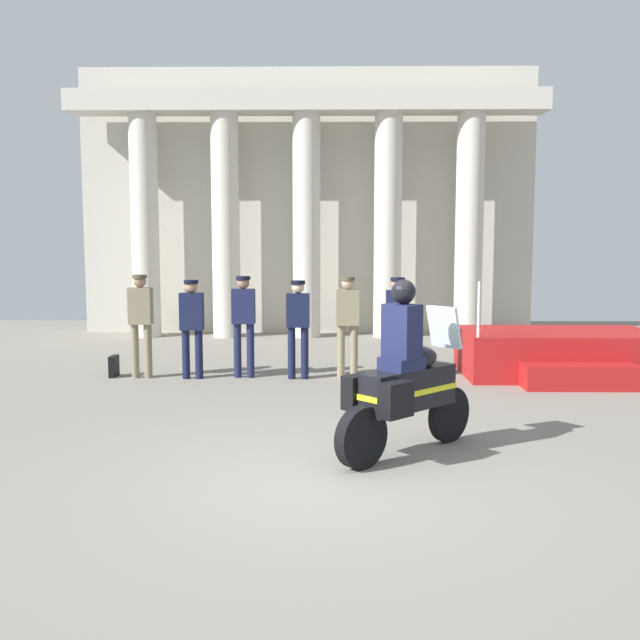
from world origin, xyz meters
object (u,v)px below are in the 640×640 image
at_px(motorcycle_with_rider, 404,383).
at_px(officer_in_row_4, 348,318).
at_px(officer_in_row_0, 141,317).
at_px(officer_in_row_2, 244,318).
at_px(reviewing_stand, 559,355).
at_px(officer_in_row_5, 397,319).
at_px(briefcase_on_ground, 114,366).
at_px(officer_in_row_1, 192,321).
at_px(officer_in_row_3, 298,321).

bearing_deg(motorcycle_with_rider, officer_in_row_4, 52.91).
distance_m(officer_in_row_0, officer_in_row_2, 1.72).
relative_size(reviewing_stand, officer_in_row_0, 1.85).
xyz_separation_m(officer_in_row_0, officer_in_row_5, (4.30, 0.01, -0.03)).
bearing_deg(officer_in_row_2, motorcycle_with_rider, 117.36).
height_order(officer_in_row_0, briefcase_on_ground, officer_in_row_0).
distance_m(officer_in_row_1, officer_in_row_2, 0.86).
bearing_deg(officer_in_row_4, officer_in_row_5, 176.83).
bearing_deg(officer_in_row_1, officer_in_row_5, -178.47).
bearing_deg(officer_in_row_3, reviewing_stand, -175.64).
bearing_deg(officer_in_row_2, officer_in_row_5, 179.25).
distance_m(reviewing_stand, officer_in_row_3, 4.49).
bearing_deg(officer_in_row_4, motorcycle_with_rider, 96.88).
bearing_deg(officer_in_row_3, officer_in_row_4, -171.95).
distance_m(motorcycle_with_rider, briefcase_on_ground, 6.35).
bearing_deg(officer_in_row_1, officer_in_row_0, -2.78).
bearing_deg(officer_in_row_3, officer_in_row_1, 0.65).
bearing_deg(officer_in_row_0, officer_in_row_3, 179.52).
relative_size(officer_in_row_0, officer_in_row_4, 1.02).
bearing_deg(officer_in_row_0, briefcase_on_ground, -10.63).
xyz_separation_m(reviewing_stand, officer_in_row_5, (-2.79, -0.24, 0.63)).
bearing_deg(officer_in_row_5, officer_in_row_3, 2.46).
xyz_separation_m(officer_in_row_4, briefcase_on_ground, (-3.98, 0.04, -0.83)).
xyz_separation_m(officer_in_row_4, officer_in_row_5, (0.83, -0.05, -0.01)).
height_order(officer_in_row_3, briefcase_on_ground, officer_in_row_3).
bearing_deg(briefcase_on_ground, officer_in_row_0, -11.13).
distance_m(officer_in_row_0, officer_in_row_1, 0.87).
height_order(officer_in_row_2, officer_in_row_4, officer_in_row_2).
xyz_separation_m(motorcycle_with_rider, briefcase_on_ground, (-4.48, 4.47, -0.61)).
distance_m(officer_in_row_4, officer_in_row_5, 0.83).
bearing_deg(officer_in_row_5, officer_in_row_1, 1.53).
bearing_deg(officer_in_row_3, officer_in_row_5, -177.54).
distance_m(reviewing_stand, officer_in_row_1, 6.26).
relative_size(officer_in_row_0, officer_in_row_5, 1.02).
xyz_separation_m(officer_in_row_0, officer_in_row_1, (0.87, -0.05, -0.05)).
relative_size(reviewing_stand, officer_in_row_5, 1.90).
height_order(officer_in_row_1, officer_in_row_4, officer_in_row_4).
xyz_separation_m(officer_in_row_5, motorcycle_with_rider, (-0.33, -4.38, -0.21)).
relative_size(officer_in_row_5, briefcase_on_ground, 4.73).
bearing_deg(officer_in_row_2, officer_in_row_0, 2.77).
relative_size(officer_in_row_2, officer_in_row_5, 1.01).
bearing_deg(briefcase_on_ground, officer_in_row_1, -6.21).
relative_size(motorcycle_with_rider, briefcase_on_ground, 5.28).
xyz_separation_m(officer_in_row_1, officer_in_row_4, (2.60, 0.11, 0.03)).
bearing_deg(officer_in_row_3, motorcycle_with_rider, 107.54).
xyz_separation_m(reviewing_stand, officer_in_row_3, (-4.44, -0.30, 0.60)).
relative_size(reviewing_stand, motorcycle_with_rider, 1.70).
distance_m(officer_in_row_0, officer_in_row_5, 4.30).
relative_size(officer_in_row_3, motorcycle_with_rider, 0.87).
bearing_deg(reviewing_stand, officer_in_row_4, -176.99).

